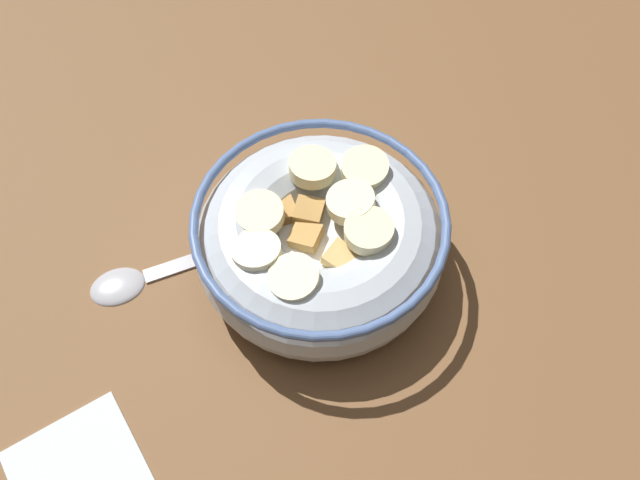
{
  "coord_description": "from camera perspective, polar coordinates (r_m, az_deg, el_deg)",
  "views": [
    {
      "loc": [
        20.48,
        -12.21,
        42.07
      ],
      "look_at": [
        0.0,
        0.0,
        3.0
      ],
      "focal_mm": 41.02,
      "sensor_mm": 36.0,
      "label": 1
    }
  ],
  "objects": [
    {
      "name": "ground_plane",
      "position": [
        0.49,
        0.0,
        -2.43
      ],
      "size": [
        128.12,
        128.12,
        2.0
      ],
      "primitive_type": "cube",
      "color": "brown"
    },
    {
      "name": "cereal_bowl",
      "position": [
        0.46,
        -0.01,
        0.05
      ],
      "size": [
        15.8,
        15.8,
        6.29
      ],
      "color": "#B2BCC6",
      "rests_on": "ground_plane"
    },
    {
      "name": "spoon",
      "position": [
        0.49,
        -12.6,
        -2.38
      ],
      "size": [
        4.21,
        15.49,
        0.8
      ],
      "color": "#A5A5AD",
      "rests_on": "ground_plane"
    }
  ]
}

